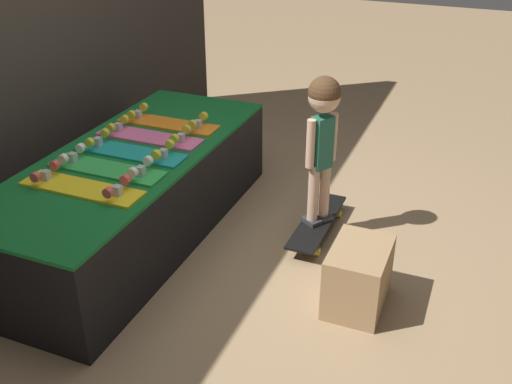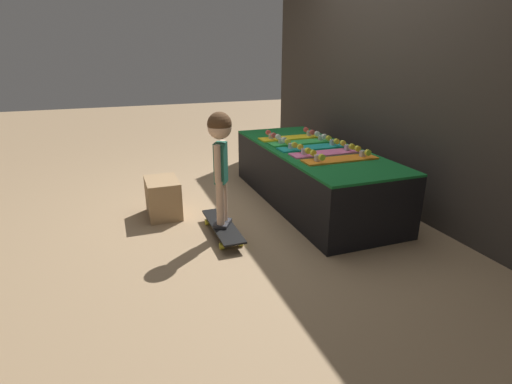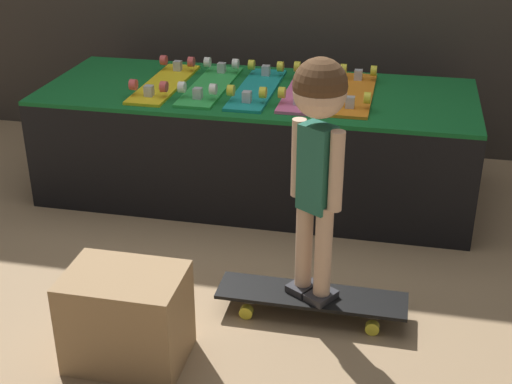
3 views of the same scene
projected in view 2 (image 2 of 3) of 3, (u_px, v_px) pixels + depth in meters
ground_plane at (266, 208)px, 3.87m from camera, size 16.00×16.00×0.00m
back_wall at (387, 64)px, 3.82m from camera, size 4.79×0.10×2.64m
display_rack at (312, 175)px, 3.93m from camera, size 2.13×0.83×0.55m
skateboard_yellow_on_rack at (290, 137)px, 4.24m from camera, size 0.18×0.67×0.09m
skateboard_green_on_rack at (301, 141)px, 4.04m from camera, size 0.18×0.67×0.09m
skateboard_teal_on_rack at (312, 146)px, 3.83m from camera, size 0.18×0.67×0.09m
skateboard_pink_on_rack at (326, 152)px, 3.62m from camera, size 0.18×0.67×0.09m
skateboard_orange_on_rack at (340, 158)px, 3.42m from camera, size 0.18×0.67×0.09m
skateboard_on_floor at (223, 227)px, 3.28m from camera, size 0.73×0.18×0.09m
child at (220, 148)px, 3.06m from camera, size 0.21×0.19×0.92m
storage_box at (163, 198)px, 3.64m from camera, size 0.40×0.29×0.34m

